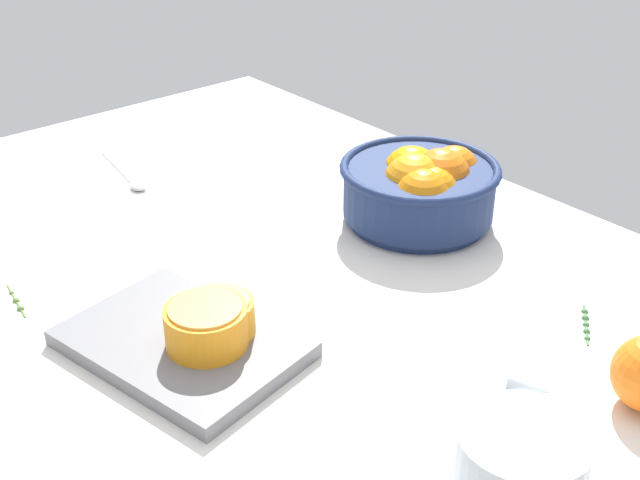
# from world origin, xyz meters

# --- Properties ---
(ground_plane) EXTENTS (1.38, 0.86, 0.03)m
(ground_plane) POSITION_xyz_m (0.00, 0.00, -0.01)
(ground_plane) COLOR silver
(fruit_bowl) EXTENTS (0.22, 0.22, 0.11)m
(fruit_bowl) POSITION_xyz_m (-0.02, 0.23, 0.05)
(fruit_bowl) COLOR navy
(fruit_bowl) RESTS_ON ground_plane
(cutting_board) EXTENTS (0.27, 0.21, 0.02)m
(cutting_board) POSITION_xyz_m (0.03, -0.18, 0.01)
(cutting_board) COLOR slate
(cutting_board) RESTS_ON ground_plane
(orange_half_0) EXTENTS (0.08, 0.08, 0.04)m
(orange_half_0) POSITION_xyz_m (0.05, -0.14, 0.04)
(orange_half_0) COLOR orange
(orange_half_0) RESTS_ON cutting_board
(orange_half_1) EXTENTS (0.09, 0.09, 0.05)m
(orange_half_1) POSITION_xyz_m (0.05, -0.16, 0.04)
(orange_half_1) COLOR orange
(orange_half_1) RESTS_ON cutting_board
(spoon) EXTENTS (0.17, 0.04, 0.01)m
(spoon) POSITION_xyz_m (-0.40, -0.01, 0.00)
(spoon) COLOR silver
(spoon) RESTS_ON ground_plane
(herb_sprig_0) EXTENTS (0.08, 0.01, 0.01)m
(herb_sprig_0) POSITION_xyz_m (-0.18, -0.27, 0.00)
(herb_sprig_0) COLOR #567A3A
(herb_sprig_0) RESTS_ON ground_plane
(herb_sprig_1) EXTENTS (0.05, 0.07, 0.01)m
(herb_sprig_1) POSITION_xyz_m (0.28, 0.19, 0.00)
(herb_sprig_1) COLOR #3E7140
(herb_sprig_1) RESTS_ON ground_plane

